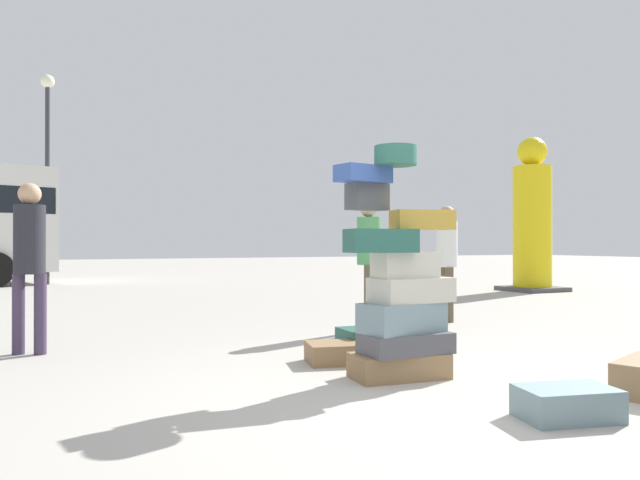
{
  "coord_description": "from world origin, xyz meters",
  "views": [
    {
      "loc": [
        -2.61,
        -3.67,
        1.12
      ],
      "look_at": [
        0.06,
        2.17,
        1.15
      ],
      "focal_mm": 33.76,
      "sensor_mm": 36.0,
      "label": 1
    }
  ],
  "objects_px": {
    "suitcase_slate_white_trunk": "(567,403)",
    "yellow_dummy_statue": "(532,223)",
    "suitcase_tower": "(400,289)",
    "lamp_post": "(47,146)",
    "suitcase_brown_left_side": "(340,353)",
    "suitcase_teal_foreground_far": "(374,341)",
    "person_tourist_with_camera": "(30,252)",
    "person_passerby_in_red": "(369,253)",
    "person_bearded_onlooker": "(447,253)"
  },
  "relations": [
    {
      "from": "suitcase_slate_white_trunk",
      "to": "yellow_dummy_statue",
      "type": "bearing_deg",
      "value": 59.78
    },
    {
      "from": "suitcase_tower",
      "to": "lamp_post",
      "type": "relative_size",
      "value": 0.34
    },
    {
      "from": "suitcase_brown_left_side",
      "to": "yellow_dummy_statue",
      "type": "relative_size",
      "value": 0.17
    },
    {
      "from": "suitcase_teal_foreground_far",
      "to": "suitcase_slate_white_trunk",
      "type": "bearing_deg",
      "value": -88.04
    },
    {
      "from": "person_tourist_with_camera",
      "to": "lamp_post",
      "type": "xyz_separation_m",
      "value": [
        0.18,
        11.1,
        2.72
      ]
    },
    {
      "from": "person_tourist_with_camera",
      "to": "yellow_dummy_statue",
      "type": "relative_size",
      "value": 0.48
    },
    {
      "from": "suitcase_brown_left_side",
      "to": "lamp_post",
      "type": "height_order",
      "value": "lamp_post"
    },
    {
      "from": "suitcase_brown_left_side",
      "to": "person_passerby_in_red",
      "type": "distance_m",
      "value": 2.18
    },
    {
      "from": "suitcase_slate_white_trunk",
      "to": "yellow_dummy_statue",
      "type": "distance_m",
      "value": 10.89
    },
    {
      "from": "suitcase_brown_left_side",
      "to": "suitcase_slate_white_trunk",
      "type": "relative_size",
      "value": 1.0
    },
    {
      "from": "person_tourist_with_camera",
      "to": "lamp_post",
      "type": "bearing_deg",
      "value": 113.53
    },
    {
      "from": "person_bearded_onlooker",
      "to": "person_passerby_in_red",
      "type": "bearing_deg",
      "value": -54.18
    },
    {
      "from": "suitcase_teal_foreground_far",
      "to": "person_bearded_onlooker",
      "type": "bearing_deg",
      "value": 40.78
    },
    {
      "from": "suitcase_brown_left_side",
      "to": "suitcase_teal_foreground_far",
      "type": "relative_size",
      "value": 0.88
    },
    {
      "from": "suitcase_slate_white_trunk",
      "to": "yellow_dummy_statue",
      "type": "xyz_separation_m",
      "value": [
        7.34,
        7.9,
        1.49
      ]
    },
    {
      "from": "person_passerby_in_red",
      "to": "person_tourist_with_camera",
      "type": "bearing_deg",
      "value": -63.59
    },
    {
      "from": "suitcase_tower",
      "to": "person_passerby_in_red",
      "type": "distance_m",
      "value": 2.57
    },
    {
      "from": "suitcase_slate_white_trunk",
      "to": "person_passerby_in_red",
      "type": "distance_m",
      "value": 3.97
    },
    {
      "from": "suitcase_tower",
      "to": "suitcase_slate_white_trunk",
      "type": "height_order",
      "value": "suitcase_tower"
    },
    {
      "from": "suitcase_slate_white_trunk",
      "to": "person_passerby_in_red",
      "type": "bearing_deg",
      "value": 92.47
    },
    {
      "from": "person_bearded_onlooker",
      "to": "lamp_post",
      "type": "height_order",
      "value": "lamp_post"
    },
    {
      "from": "suitcase_teal_foreground_far",
      "to": "suitcase_slate_white_trunk",
      "type": "xyz_separation_m",
      "value": [
        -0.0,
        -2.47,
        -0.03
      ]
    },
    {
      "from": "suitcase_brown_left_side",
      "to": "lamp_post",
      "type": "xyz_separation_m",
      "value": [
        -2.48,
        12.77,
        3.65
      ]
    },
    {
      "from": "suitcase_teal_foreground_far",
      "to": "suitcase_brown_left_side",
      "type": "bearing_deg",
      "value": -152.08
    },
    {
      "from": "suitcase_teal_foreground_far",
      "to": "suitcase_slate_white_trunk",
      "type": "distance_m",
      "value": 2.47
    },
    {
      "from": "suitcase_tower",
      "to": "suitcase_brown_left_side",
      "type": "xyz_separation_m",
      "value": [
        -0.18,
        0.77,
        -0.65
      ]
    },
    {
      "from": "yellow_dummy_statue",
      "to": "lamp_post",
      "type": "xyz_separation_m",
      "value": [
        -10.33,
        7.09,
        2.15
      ]
    },
    {
      "from": "suitcase_slate_white_trunk",
      "to": "person_tourist_with_camera",
      "type": "height_order",
      "value": "person_tourist_with_camera"
    },
    {
      "from": "suitcase_brown_left_side",
      "to": "suitcase_tower",
      "type": "bearing_deg",
      "value": -64.74
    },
    {
      "from": "suitcase_brown_left_side",
      "to": "yellow_dummy_statue",
      "type": "distance_m",
      "value": 9.8
    },
    {
      "from": "yellow_dummy_statue",
      "to": "suitcase_brown_left_side",
      "type": "bearing_deg",
      "value": -144.16
    },
    {
      "from": "person_tourist_with_camera",
      "to": "suitcase_brown_left_side",
      "type": "bearing_deg",
      "value": -7.64
    },
    {
      "from": "suitcase_tower",
      "to": "yellow_dummy_statue",
      "type": "height_order",
      "value": "yellow_dummy_statue"
    },
    {
      "from": "suitcase_slate_white_trunk",
      "to": "person_tourist_with_camera",
      "type": "distance_m",
      "value": 5.1
    },
    {
      "from": "person_passerby_in_red",
      "to": "yellow_dummy_statue",
      "type": "height_order",
      "value": "yellow_dummy_statue"
    },
    {
      "from": "person_bearded_onlooker",
      "to": "lamp_post",
      "type": "bearing_deg",
      "value": -134.57
    },
    {
      "from": "suitcase_slate_white_trunk",
      "to": "person_bearded_onlooker",
      "type": "xyz_separation_m",
      "value": [
        2.21,
        4.25,
        0.88
      ]
    },
    {
      "from": "suitcase_brown_left_side",
      "to": "person_bearded_onlooker",
      "type": "xyz_separation_m",
      "value": [
        2.72,
        2.02,
        0.89
      ]
    },
    {
      "from": "suitcase_tower",
      "to": "yellow_dummy_statue",
      "type": "relative_size",
      "value": 0.54
    },
    {
      "from": "person_bearded_onlooker",
      "to": "person_tourist_with_camera",
      "type": "xyz_separation_m",
      "value": [
        -5.38,
        -0.36,
        0.05
      ]
    },
    {
      "from": "suitcase_tower",
      "to": "person_passerby_in_red",
      "type": "xyz_separation_m",
      "value": [
        1.02,
        2.35,
        0.26
      ]
    },
    {
      "from": "suitcase_tower",
      "to": "person_tourist_with_camera",
      "type": "relative_size",
      "value": 1.12
    },
    {
      "from": "person_tourist_with_camera",
      "to": "lamp_post",
      "type": "distance_m",
      "value": 11.43
    },
    {
      "from": "person_tourist_with_camera",
      "to": "person_passerby_in_red",
      "type": "relative_size",
      "value": 1.04
    },
    {
      "from": "suitcase_slate_white_trunk",
      "to": "suitcase_brown_left_side",
      "type": "bearing_deg",
      "value": 115.57
    },
    {
      "from": "person_bearded_onlooker",
      "to": "person_passerby_in_red",
      "type": "xyz_separation_m",
      "value": [
        -1.53,
        -0.44,
        0.02
      ]
    },
    {
      "from": "yellow_dummy_statue",
      "to": "person_passerby_in_red",
      "type": "bearing_deg",
      "value": -148.41
    },
    {
      "from": "suitcase_tower",
      "to": "suitcase_teal_foreground_far",
      "type": "distance_m",
      "value": 1.23
    },
    {
      "from": "suitcase_brown_left_side",
      "to": "yellow_dummy_statue",
      "type": "height_order",
      "value": "yellow_dummy_statue"
    },
    {
      "from": "suitcase_brown_left_side",
      "to": "person_tourist_with_camera",
      "type": "xyz_separation_m",
      "value": [
        -2.66,
        1.67,
        0.93
      ]
    }
  ]
}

